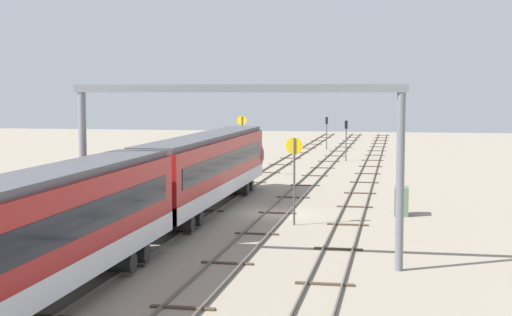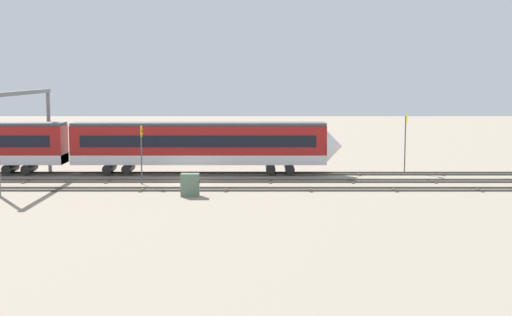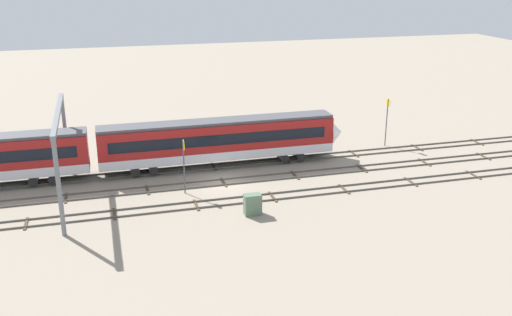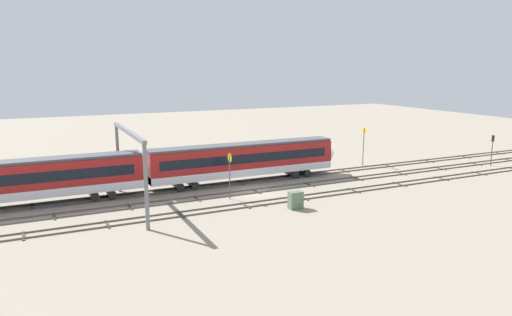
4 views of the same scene
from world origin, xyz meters
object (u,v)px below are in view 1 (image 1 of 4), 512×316
(signal_light_trackside_approach, at_px, (346,135))
(relay_cabinet, at_px, (401,201))
(speed_sign_mid_trackside, at_px, (242,137))
(signal_light_trackside_departure, at_px, (327,128))
(speed_sign_near_foreground, at_px, (294,167))
(overhead_gantry, at_px, (235,133))

(signal_light_trackside_approach, relative_size, relay_cabinet, 2.51)
(speed_sign_mid_trackside, relative_size, relay_cabinet, 3.10)
(signal_light_trackside_departure, bearing_deg, speed_sign_near_foreground, -176.50)
(overhead_gantry, relative_size, speed_sign_mid_trackside, 2.72)
(overhead_gantry, relative_size, signal_light_trackside_approach, 3.36)
(overhead_gantry, distance_m, speed_sign_near_foreground, 10.75)
(speed_sign_near_foreground, xyz_separation_m, signal_light_trackside_approach, (41.20, -0.17, -0.44))
(relay_cabinet, bearing_deg, signal_light_trackside_departure, 10.38)
(speed_sign_mid_trackside, distance_m, signal_light_trackside_approach, 18.70)
(speed_sign_near_foreground, distance_m, relay_cabinet, 8.14)
(signal_light_trackside_departure, bearing_deg, speed_sign_mid_trackside, 171.98)
(overhead_gantry, height_order, speed_sign_near_foreground, overhead_gantry)
(overhead_gantry, bearing_deg, speed_sign_near_foreground, -6.88)
(overhead_gantry, xyz_separation_m, signal_light_trackside_departure, (67.78, 2.26, -3.10))
(speed_sign_near_foreground, bearing_deg, relay_cabinet, -52.45)
(speed_sign_near_foreground, height_order, signal_light_trackside_approach, speed_sign_near_foreground)
(relay_cabinet, bearing_deg, overhead_gantry, 153.88)
(overhead_gantry, distance_m, speed_sign_mid_trackside, 35.58)
(speed_sign_near_foreground, distance_m, signal_light_trackside_approach, 41.20)
(speed_sign_near_foreground, distance_m, signal_light_trackside_departure, 57.53)
(signal_light_trackside_approach, bearing_deg, signal_light_trackside_departure, 12.76)
(signal_light_trackside_approach, bearing_deg, speed_sign_mid_trackside, 153.57)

